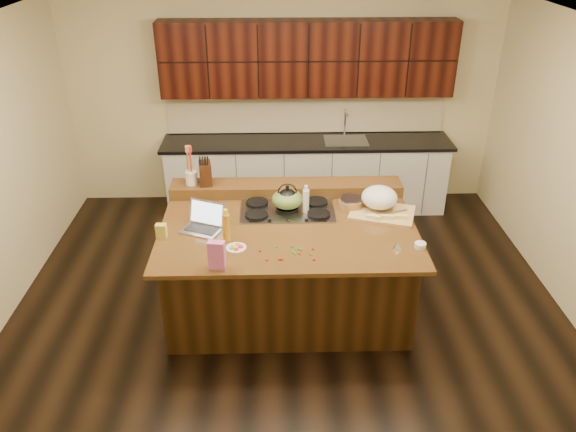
{
  "coord_description": "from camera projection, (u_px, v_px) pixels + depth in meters",
  "views": [
    {
      "loc": [
        -0.12,
        -4.59,
        3.52
      ],
      "look_at": [
        0.0,
        0.05,
        1.0
      ],
      "focal_mm": 35.0,
      "sensor_mm": 36.0,
      "label": 1
    }
  ],
  "objects": [
    {
      "name": "ramekin_a",
      "position": [
        420.0,
        245.0,
        4.92
      ],
      "size": [
        0.11,
        0.11,
        0.04
      ],
      "primitive_type": "cylinder",
      "rotation": [
        0.0,
        0.0,
        -0.07
      ],
      "color": "white",
      "rests_on": "island"
    },
    {
      "name": "pink_bag",
      "position": [
        217.0,
        255.0,
        4.59
      ],
      "size": [
        0.14,
        0.09,
        0.25
      ],
      "primitive_type": "cube",
      "rotation": [
        0.0,
        0.0,
        -0.13
      ],
      "color": "#CF61A3",
      "rests_on": "island"
    },
    {
      "name": "island",
      "position": [
        288.0,
        267.0,
        5.49
      ],
      "size": [
        2.4,
        1.6,
        0.92
      ],
      "color": "black",
      "rests_on": "ground"
    },
    {
      "name": "gumdrop_8",
      "position": [
        299.0,
        253.0,
        4.83
      ],
      "size": [
        0.02,
        0.02,
        0.02
      ],
      "primitive_type": "ellipsoid",
      "color": "red",
      "rests_on": "island"
    },
    {
      "name": "wooden_tray",
      "position": [
        380.0,
        201.0,
        5.49
      ],
      "size": [
        0.71,
        0.61,
        0.25
      ],
      "rotation": [
        0.0,
        0.0,
        -0.31
      ],
      "color": "tan",
      "rests_on": "island"
    },
    {
      "name": "gumdrop_11",
      "position": [
        294.0,
        254.0,
        4.82
      ],
      "size": [
        0.02,
        0.02,
        0.02
      ],
      "primitive_type": "ellipsoid",
      "color": "#198C26",
      "rests_on": "island"
    },
    {
      "name": "gumdrop_0",
      "position": [
        314.0,
        260.0,
        4.74
      ],
      "size": [
        0.02,
        0.02,
        0.02
      ],
      "primitive_type": "ellipsoid",
      "color": "red",
      "rests_on": "island"
    },
    {
      "name": "gumdrop_13",
      "position": [
        301.0,
        250.0,
        4.88
      ],
      "size": [
        0.02,
        0.02,
        0.02
      ],
      "primitive_type": "ellipsoid",
      "color": "#198C26",
      "rests_on": "island"
    },
    {
      "name": "candy_plate",
      "position": [
        236.0,
        248.0,
        4.92
      ],
      "size": [
        0.23,
        0.23,
        0.01
      ],
      "primitive_type": "cylinder",
      "rotation": [
        0.0,
        0.0,
        -0.32
      ],
      "color": "white",
      "rests_on": "island"
    },
    {
      "name": "gumdrop_5",
      "position": [
        293.0,
        252.0,
        4.85
      ],
      "size": [
        0.02,
        0.02,
        0.02
      ],
      "primitive_type": "ellipsoid",
      "color": "#198C26",
      "rests_on": "island"
    },
    {
      "name": "ramekin_b",
      "position": [
        373.0,
        218.0,
        5.36
      ],
      "size": [
        0.13,
        0.13,
        0.04
      ],
      "primitive_type": "cylinder",
      "rotation": [
        0.0,
        0.0,
        -0.3
      ],
      "color": "white",
      "rests_on": "island"
    },
    {
      "name": "package_box",
      "position": [
        161.0,
        231.0,
        5.06
      ],
      "size": [
        0.1,
        0.07,
        0.13
      ],
      "primitive_type": "cube",
      "rotation": [
        0.0,
        0.0,
        -0.05
      ],
      "color": "gold",
      "rests_on": "island"
    },
    {
      "name": "utensil_crock",
      "position": [
        191.0,
        178.0,
        5.77
      ],
      "size": [
        0.15,
        0.15,
        0.14
      ],
      "primitive_type": "cylinder",
      "rotation": [
        0.0,
        0.0,
        -0.28
      ],
      "color": "white",
      "rests_on": "back_ledge"
    },
    {
      "name": "gumdrop_9",
      "position": [
        311.0,
        255.0,
        4.81
      ],
      "size": [
        0.02,
        0.02,
        0.02
      ],
      "primitive_type": "ellipsoid",
      "color": "#198C26",
      "rests_on": "island"
    },
    {
      "name": "gumdrop_10",
      "position": [
        282.0,
        259.0,
        4.75
      ],
      "size": [
        0.02,
        0.02,
        0.02
      ],
      "primitive_type": "ellipsoid",
      "color": "red",
      "rests_on": "island"
    },
    {
      "name": "gumdrop_1",
      "position": [
        292.0,
        246.0,
        4.93
      ],
      "size": [
        0.02,
        0.02,
        0.02
      ],
      "primitive_type": "ellipsoid",
      "color": "#198C26",
      "rests_on": "island"
    },
    {
      "name": "back_ledge",
      "position": [
        286.0,
        188.0,
        5.86
      ],
      "size": [
        2.4,
        0.3,
        0.12
      ],
      "primitive_type": "cube",
      "color": "black",
      "rests_on": "island"
    },
    {
      "name": "back_counter",
      "position": [
        307.0,
        136.0,
        7.2
      ],
      "size": [
        3.7,
        0.66,
        2.4
      ],
      "color": "silver",
      "rests_on": "ground"
    },
    {
      "name": "knife_block",
      "position": [
        205.0,
        173.0,
        5.75
      ],
      "size": [
        0.15,
        0.21,
        0.24
      ],
      "primitive_type": "cube",
      "rotation": [
        0.0,
        0.0,
        0.17
      ],
      "color": "black",
      "rests_on": "back_ledge"
    },
    {
      "name": "vinegar_bottle",
      "position": [
        306.0,
        202.0,
        5.44
      ],
      "size": [
        0.08,
        0.08,
        0.25
      ],
      "primitive_type": "cylinder",
      "rotation": [
        0.0,
        0.0,
        -0.23
      ],
      "color": "silver",
      "rests_on": "island"
    },
    {
      "name": "gumdrop_4",
      "position": [
        313.0,
        249.0,
        4.89
      ],
      "size": [
        0.02,
        0.02,
        0.02
      ],
      "primitive_type": "ellipsoid",
      "color": "red",
      "rests_on": "island"
    },
    {
      "name": "cooktop",
      "position": [
        287.0,
        210.0,
        5.53
      ],
      "size": [
        0.92,
        0.52,
        0.05
      ],
      "color": "gray",
      "rests_on": "island"
    },
    {
      "name": "gumdrop_12",
      "position": [
        310.0,
        253.0,
        4.83
      ],
      "size": [
        0.02,
        0.02,
        0.02
      ],
      "primitive_type": "ellipsoid",
      "color": "red",
      "rests_on": "island"
    },
    {
      "name": "gumdrop_3",
      "position": [
        298.0,
        249.0,
        4.9
      ],
      "size": [
        0.02,
        0.02,
        0.02
      ],
      "primitive_type": "ellipsoid",
      "color": "#198C26",
      "rests_on": "island"
    },
    {
      "name": "kitchen_timer",
      "position": [
        397.0,
        245.0,
        4.9
      ],
      "size": [
        0.09,
        0.09,
        0.07
      ],
      "primitive_type": "cone",
      "rotation": [
        0.0,
        0.0,
        -0.08
      ],
      "color": "silver",
      "rests_on": "island"
    },
    {
      "name": "room",
      "position": [
        288.0,
        185.0,
        5.06
      ],
      "size": [
        5.52,
        5.02,
        2.72
      ],
      "color": "black",
      "rests_on": "ground"
    },
    {
      "name": "gumdrop_7",
      "position": [
        276.0,
        247.0,
        4.92
      ],
      "size": [
        0.02,
        0.02,
        0.02
      ],
      "primitive_type": "ellipsoid",
      "color": "#198C26",
      "rests_on": "island"
    },
    {
      "name": "green_bowl",
      "position": [
        287.0,
        199.0,
        5.47
      ],
      "size": [
        0.4,
        0.4,
        0.17
      ],
      "primitive_type": "ellipsoid",
      "rotation": [
        0.0,
        0.0,
        -0.39
      ],
      "color": "#526E2C",
      "rests_on": "cooktop"
    },
    {
      "name": "strainer_bowl",
      "position": [
        351.0,
        204.0,
        5.57
      ],
      "size": [
        0.24,
        0.24,
        0.09
      ],
      "primitive_type": "cylinder",
      "rotation": [
        0.0,
        0.0,
        0.01
      ],
      "color": "#996B3F",
      "rests_on": "island"
    },
    {
      "name": "gumdrop_2",
      "position": [
        279.0,
        259.0,
        4.75
      ],
      "size": [
        0.02,
        0.02,
        0.02
      ],
      "primitive_type": "ellipsoid",
      "color": "red",
      "rests_on": "island"
    },
    {
      "name": "oil_bottle",
      "position": [
        226.0,
        228.0,
        4.97
      ],
      "size": [
        0.08,
        0.08,
        0.27
      ],
      "primitive_type": "cylinder",
      "rotation": [
        0.0,
        0.0,
        -0.23
      ],
      "color": "#BF8621",
      "rests_on": "island"
    },
    {
      "name": "gumdrop_6",
      "position": [
        260.0,
        251.0,
        4.87
      ],
      "size": [
        0.02,
        0.02,
        0.02
      ],
      "primitive_type": "ellipsoid",
      "color": "red",
      "rests_on": "island"
    },
    {
      "name": "kettle",
      "position": [
        287.0,
        198.0,
        5.47
      ],
      "size": [
        0.23,
        0.23,
        0.19
      ],
      "primitive_type": "ellipsoid",
      "rotation": [
        0.0,
        0.0,
        -0.11
      ],
      "color": "black",
      "rests_on": "cooktop"
    },
    {
      "name": "laptop",
      "position": [
        204.0,
        222.0,
        5.2
      ],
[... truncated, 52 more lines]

